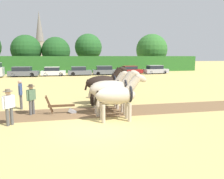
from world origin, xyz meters
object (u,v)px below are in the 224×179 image
object	(u,v)px
tree_center_right	(152,50)
draft_horse_lead_right	(112,89)
church_spire	(40,38)
farmer_beside_team	(102,85)
farmer_at_plow	(31,97)
farmer_onlooker_left	(9,104)
tree_center	(88,47)
parked_car_right	(130,70)
draft_horse_lead_left	(118,95)
draft_horse_trail_left	(108,88)
parked_car_center_right	(105,70)
parked_car_center	(79,71)
parked_car_center_left	(53,72)
draft_horse_trail_right	(104,83)
parked_car_far_right	(155,70)
plow	(64,108)
parked_car_left	(23,72)
tree_left	(26,50)
tree_center_left	(56,51)
farmer_onlooker_right	(21,92)

from	to	relation	value
tree_center_right	draft_horse_lead_right	bearing A→B (deg)	-118.06
church_spire	farmer_beside_team	xyz separation A→B (m)	(7.02, -60.05, -8.09)
farmer_at_plow	farmer_onlooker_left	world-z (taller)	farmer_onlooker_left
tree_center	draft_horse_lead_right	world-z (taller)	tree_center
parked_car_right	draft_horse_lead_left	bearing A→B (deg)	-114.83
draft_horse_trail_left	parked_car_right	distance (m)	26.54
farmer_onlooker_left	draft_horse_lead_left	bearing A→B (deg)	37.72
farmer_at_plow	parked_car_center_right	xyz separation A→B (m)	(9.84, 24.31, -0.22)
tree_center	draft_horse_lead_left	bearing A→B (deg)	-97.09
parked_car_center	draft_horse_lead_left	bearing A→B (deg)	-92.89
farmer_at_plow	parked_car_center_left	bearing A→B (deg)	126.01
tree_center	draft_horse_trail_right	xyz separation A→B (m)	(-4.60, -34.93, -3.67)
parked_car_center	draft_horse_trail_left	bearing A→B (deg)	-92.84
parked_car_far_right	parked_car_right	bearing A→B (deg)	168.48
tree_center	plow	world-z (taller)	tree_center
parked_car_left	farmer_at_plow	bearing A→B (deg)	-74.25
tree_left	farmer_at_plow	xyz separation A→B (m)	(3.79, -35.24, -3.48)
farmer_beside_team	parked_car_far_right	xyz separation A→B (m)	(14.63, 20.85, -0.28)
draft_horse_trail_left	parked_car_center	bearing A→B (deg)	90.52
draft_horse_lead_left	tree_center_left	bearing A→B (deg)	96.56
church_spire	parked_car_left	world-z (taller)	church_spire
parked_car_left	draft_horse_trail_left	bearing A→B (deg)	-64.38
tree_center	farmer_onlooker_right	distance (m)	36.46
parked_car_center	parked_car_center_left	bearing A→B (deg)	178.39
parked_car_center_right	draft_horse_lead_right	bearing A→B (deg)	-97.17
tree_center_right	draft_horse_lead_left	size ratio (longest dim) A/B	3.13
draft_horse_trail_left	plow	bearing A→B (deg)	-166.35
tree_center	draft_horse_lead_left	size ratio (longest dim) A/B	2.99
church_spire	parked_car_center	xyz separation A→B (m)	(7.83, -39.06, -8.40)
farmer_onlooker_left	parked_car_far_right	distance (m)	32.68
parked_car_center	parked_car_right	world-z (taller)	parked_car_center
parked_car_center	parked_car_center_right	size ratio (longest dim) A/B	0.86
draft_horse_lead_right	parked_car_far_right	bearing A→B (deg)	62.31
tree_center_left	tree_center_right	xyz separation A→B (m)	(22.49, 2.07, 0.52)
draft_horse_trail_left	farmer_beside_team	size ratio (longest dim) A/B	1.52
church_spire	parked_car_center_left	xyz separation A→B (m)	(3.64, -38.96, -8.41)
church_spire	draft_horse_lead_left	distance (m)	66.36
farmer_onlooker_right	parked_car_center_left	xyz separation A→B (m)	(1.97, 22.81, -0.33)
draft_horse_lead_right	parked_car_center_left	bearing A→B (deg)	99.94
tree_center_right	church_spire	world-z (taller)	church_spire
church_spire	farmer_beside_team	size ratio (longest dim) A/B	10.01
draft_horse_trail_right	parked_car_far_right	xyz separation A→B (m)	(14.88, 22.59, -0.69)
draft_horse_trail_right	farmer_onlooker_right	bearing A→B (deg)	-177.04
draft_horse_trail_right	farmer_onlooker_right	size ratio (longest dim) A/B	1.65
parked_car_center_right	plow	bearing A→B (deg)	-103.07
tree_center	parked_car_far_right	size ratio (longest dim) A/B	1.76
draft_horse_lead_right	parked_car_right	distance (m)	27.73
draft_horse_lead_left	parked_car_center	world-z (taller)	draft_horse_lead_left
tree_left	parked_car_right	size ratio (longest dim) A/B	1.77
farmer_at_plow	farmer_beside_team	world-z (taller)	farmer_beside_team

